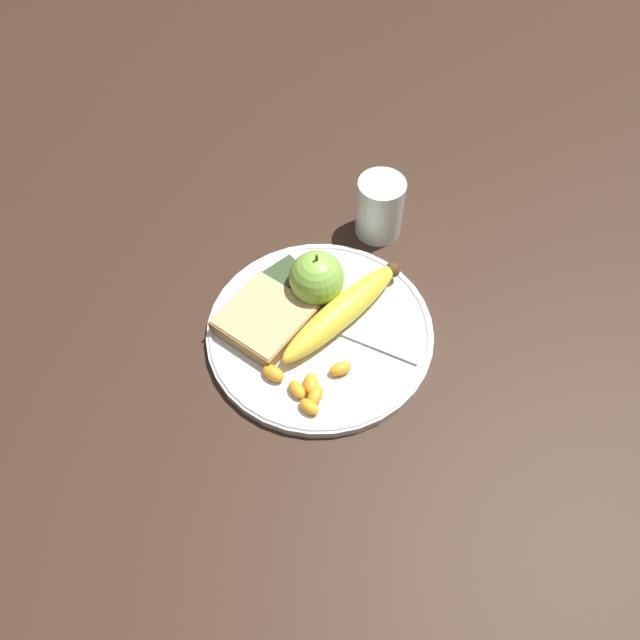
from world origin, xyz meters
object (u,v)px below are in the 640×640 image
object	(u,v)px
banana	(343,310)
apple	(317,278)
bread_slice	(265,319)
juice_glass	(380,209)
jam_packet	(285,278)
plate	(320,331)
fork	(332,327)

from	to	relation	value
banana	apple	bearing A→B (deg)	90.18
banana	bread_slice	xyz separation A→B (m)	(-0.08, 0.06, -0.01)
juice_glass	banana	world-z (taller)	juice_glass
juice_glass	jam_packet	world-z (taller)	juice_glass
apple	bread_slice	xyz separation A→B (m)	(-0.08, 0.01, -0.02)
apple	bread_slice	distance (m)	0.08
juice_glass	plate	bearing A→B (deg)	-155.07
bread_slice	apple	bearing A→B (deg)	-5.43
apple	juice_glass	bearing A→B (deg)	15.17
banana	fork	world-z (taller)	banana
bread_slice	jam_packet	xyz separation A→B (m)	(0.06, 0.03, -0.00)
jam_packet	fork	bearing A→B (deg)	-89.78
plate	banana	distance (m)	0.04
plate	juice_glass	world-z (taller)	juice_glass
apple	jam_packet	world-z (taller)	apple
fork	jam_packet	distance (m)	0.09
juice_glass	bread_slice	distance (m)	0.23
plate	apple	size ratio (longest dim) A/B	3.58
banana	fork	distance (m)	0.03
jam_packet	apple	bearing A→B (deg)	-64.54
juice_glass	fork	bearing A→B (deg)	-151.33
juice_glass	apple	size ratio (longest dim) A/B	1.12
bread_slice	jam_packet	world-z (taller)	same
plate	juice_glass	size ratio (longest dim) A/B	3.21
banana	jam_packet	distance (m)	0.09
banana	jam_packet	size ratio (longest dim) A/B	4.09
banana	fork	size ratio (longest dim) A/B	1.11
juice_glass	fork	size ratio (longest dim) A/B	0.47
jam_packet	plate	bearing A→B (deg)	-97.99
apple	banana	bearing A→B (deg)	-89.82
juice_glass	fork	world-z (taller)	juice_glass
fork	jam_packet	xyz separation A→B (m)	(-0.00, 0.09, 0.01)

